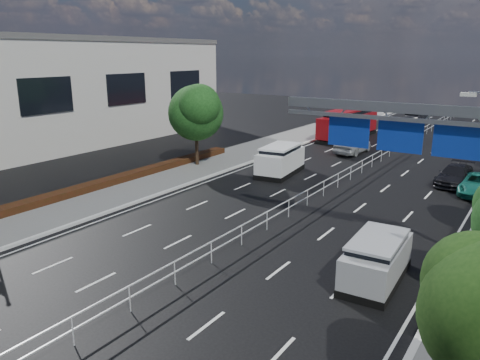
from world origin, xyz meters
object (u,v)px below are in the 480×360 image
Objects in this scene: near_car_silver at (353,144)px; parked_car_teal at (480,185)px; overhead_gantry at (417,132)px; near_car_dark at (417,114)px; white_minivan at (280,160)px; red_bus at (348,123)px; silver_minivan at (377,260)px; parked_car_dark at (455,175)px.

near_car_silver is 1.07× the size of parked_car_teal.
overhead_gantry is 47.49m from near_car_dark.
white_minivan is 17.92m from red_bus.
parked_car_dark is (-0.00, 17.31, -0.23)m from silver_minivan.
white_minivan is 13.66m from parked_car_teal.
near_car_dark is (1.31, 36.60, -0.22)m from white_minivan.
red_bus is at bearing -64.29° from near_car_silver.
white_minivan reaches higher than parked_car_dark.
overhead_gantry reaches higher than near_car_dark.
overhead_gantry is at bearing -60.87° from red_bus.
silver_minivan reaches higher than near_car_silver.
near_car_dark is 36.20m from parked_car_teal.
white_minivan is at bearing -169.54° from parked_car_teal.
near_car_dark is at bearing 99.17° from silver_minivan.
parked_car_teal is at bearing 3.53° from white_minivan.
near_car_dark is 34.02m from parked_car_dark.
near_car_dark is at bearing 84.55° from red_bus.
near_car_silver is 1.09× the size of parked_car_dark.
red_bus is 2.24× the size of parked_car_teal.
red_bus is at bearing 134.12° from parked_car_teal.
parked_car_dark is at bearing 111.15° from near_car_dark.
silver_minivan is (11.63, -13.12, -0.17)m from white_minivan.
near_car_silver is (3.31, -7.40, -0.77)m from red_bus.
near_car_dark reaches higher than parked_car_dark.
overhead_gantry is 0.97× the size of red_bus.
red_bus is 2.04× the size of near_car_dark.
near_car_dark is (-0.51, 26.14, -0.01)m from near_car_silver.
parked_car_teal is (11.61, -7.96, -0.20)m from near_car_silver.
parked_car_teal is at bearing 80.87° from silver_minivan.
parked_car_dark is (11.63, 4.18, -0.41)m from white_minivan.
near_car_silver is 1.12× the size of silver_minivan.
silver_minivan is 15.72m from parked_car_teal.
silver_minivan is at bearing -85.77° from parked_car_dark.
white_minivan is at bearing 91.44° from near_car_dark.
white_minivan is 1.12× the size of parked_car_teal.
parked_car_teal is (12.11, -34.11, -0.20)m from near_car_dark.
overhead_gantry is 22.80m from near_car_silver.
parked_car_dark is at bearing 148.98° from near_car_silver.
overhead_gantry is 1.97× the size of near_car_dark.
parked_car_dark is (9.81, -6.27, -0.19)m from near_car_silver.
parked_car_dark is (13.12, -13.67, -0.96)m from red_bus.
red_bus is 18.97m from parked_car_dark.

